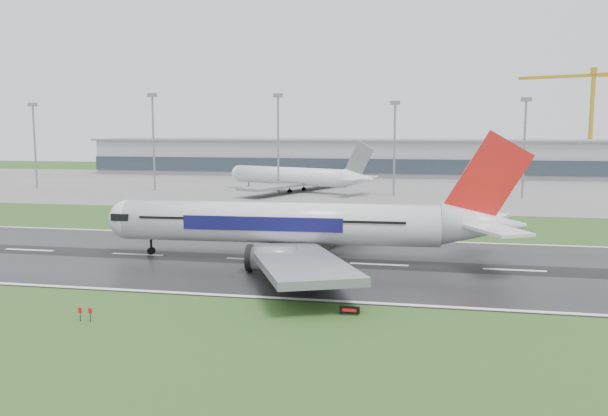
# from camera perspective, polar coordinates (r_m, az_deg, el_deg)

# --- Properties ---
(ground) EXTENTS (520.00, 520.00, 0.00)m
(ground) POSITION_cam_1_polar(r_m,az_deg,el_deg) (101.95, -4.55, -4.67)
(ground) COLOR #25491A
(ground) RESTS_ON ground
(runway) EXTENTS (400.00, 45.00, 0.10)m
(runway) POSITION_cam_1_polar(r_m,az_deg,el_deg) (101.94, -4.55, -4.64)
(runway) COLOR black
(runway) RESTS_ON ground
(apron) EXTENTS (400.00, 130.00, 0.08)m
(apron) POSITION_cam_1_polar(r_m,az_deg,el_deg) (223.64, 4.12, 1.88)
(apron) COLOR slate
(apron) RESTS_ON ground
(terminal) EXTENTS (240.00, 36.00, 15.00)m
(terminal) POSITION_cam_1_polar(r_m,az_deg,el_deg) (282.63, 5.62, 4.51)
(terminal) COLOR #91929B
(terminal) RESTS_ON ground
(main_airliner) EXTENTS (69.20, 66.18, 19.63)m
(main_airliner) POSITION_cam_1_polar(r_m,az_deg,el_deg) (100.02, 0.40, 0.88)
(main_airliner) COLOR silver
(main_airliner) RESTS_ON runway
(parked_airliner) EXTENTS (70.91, 68.84, 16.24)m
(parked_airliner) POSITION_cam_1_polar(r_m,az_deg,el_deg) (206.59, -0.76, 3.72)
(parked_airliner) COLOR white
(parked_airliner) RESTS_ON apron
(tower_crane) EXTENTS (43.68, 22.14, 46.21)m
(tower_crane) POSITION_cam_1_polar(r_m,az_deg,el_deg) (303.93, 24.42, 7.03)
(tower_crane) COLOR #BC901B
(tower_crane) RESTS_ON ground
(runway_sign) EXTENTS (2.30, 0.75, 1.04)m
(runway_sign) POSITION_cam_1_polar(r_m,az_deg,el_deg) (72.57, 4.12, -9.20)
(runway_sign) COLOR black
(runway_sign) RESTS_ON ground
(floodmast_0) EXTENTS (0.64, 0.64, 28.08)m
(floodmast_0) POSITION_cam_1_polar(r_m,az_deg,el_deg) (236.76, -23.05, 5.01)
(floodmast_0) COLOR gray
(floodmast_0) RESTS_ON ground
(floodmast_1) EXTENTS (0.64, 0.64, 30.87)m
(floodmast_1) POSITION_cam_1_polar(r_m,az_deg,el_deg) (215.36, -13.38, 5.60)
(floodmast_1) COLOR gray
(floodmast_1) RESTS_ON ground
(floodmast_2) EXTENTS (0.64, 0.64, 30.36)m
(floodmast_2) POSITION_cam_1_polar(r_m,az_deg,el_deg) (201.61, -2.34, 5.61)
(floodmast_2) COLOR gray
(floodmast_2) RESTS_ON ground
(floodmast_3) EXTENTS (0.64, 0.64, 27.81)m
(floodmast_3) POSITION_cam_1_polar(r_m,az_deg,el_deg) (196.40, 8.13, 5.13)
(floodmast_3) COLOR gray
(floodmast_3) RESTS_ON ground
(floodmast_4) EXTENTS (0.64, 0.64, 28.48)m
(floodmast_4) POSITION_cam_1_polar(r_m,az_deg,el_deg) (198.05, 19.19, 4.91)
(floodmast_4) COLOR gray
(floodmast_4) RESTS_ON ground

